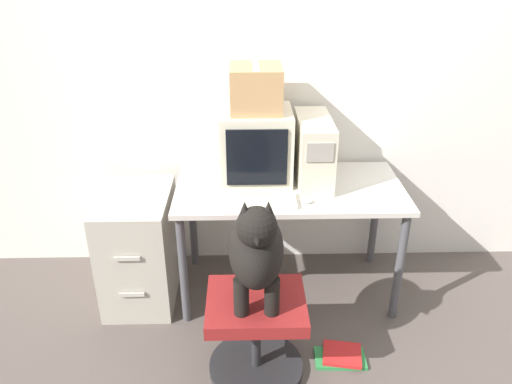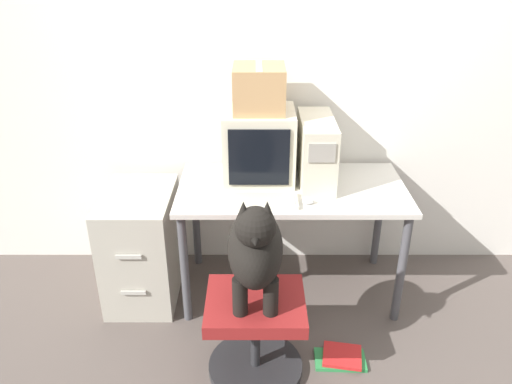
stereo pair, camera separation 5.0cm
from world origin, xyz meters
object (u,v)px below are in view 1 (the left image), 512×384
Objects in this scene: pc_tower at (313,150)px; office_chair at (256,331)px; keyboard at (255,201)px; filing_cabinet at (140,247)px; book_stack_floor at (341,356)px; dog at (256,247)px; crt_monitor at (256,145)px; cardboard_box at (256,89)px.

office_chair is (-0.36, -0.78, -0.67)m from pc_tower.
keyboard is at bearing 89.26° from office_chair.
office_chair is at bearing -90.74° from keyboard.
book_stack_floor is (1.17, -0.60, -0.33)m from filing_cabinet.
keyboard is 0.49m from dog.
filing_cabinet is at bearing 136.71° from dog.
crt_monitor is 0.34m from pc_tower.
crt_monitor reaches higher than office_chair.
pc_tower is at bearing 98.37° from book_stack_floor.
dog is at bearing -90.74° from keyboard.
dog is at bearing -90.00° from office_chair.
book_stack_floor is at bearing -43.30° from keyboard.
filing_cabinet reaches higher than book_stack_floor.
crt_monitor is 0.34m from cardboard_box.
filing_cabinet is (-1.06, -0.12, -0.58)m from pc_tower.
cardboard_box is at bearing 172.93° from pc_tower.
office_chair is (-0.01, -0.49, -0.50)m from keyboard.
crt_monitor is 0.38m from keyboard.
filing_cabinet reaches higher than office_chair.
office_chair is 1.78× the size of book_stack_floor.
dog is 0.84× the size of filing_cabinet.
office_chair is 0.84× the size of dog.
pc_tower is 1.65× the size of cardboard_box.
pc_tower is at bearing -6.42° from crt_monitor.
dog is (-0.01, -0.49, 0.02)m from keyboard.
crt_monitor is 0.94× the size of keyboard.
cardboard_box is at bearing 88.63° from office_chair.
filing_cabinet is 1.35m from book_stack_floor.
cardboard_box reaches higher than keyboard.
book_stack_floor is at bearing 7.42° from dog.
keyboard is 0.70m from office_chair.
book_stack_floor is (0.11, -0.72, -0.92)m from pc_tower.
office_chair is 0.97m from filing_cabinet.
cardboard_box is (0.01, 0.33, 0.54)m from keyboard.
office_chair is at bearing -43.27° from filing_cabinet.
dog is 2.12× the size of book_stack_floor.
pc_tower reaches higher than dog.
keyboard is at bearing -13.57° from filing_cabinet.
crt_monitor is at bearing 173.58° from pc_tower.
cardboard_box is (0.02, 0.82, 0.52)m from dog.
keyboard is 0.97m from book_stack_floor.
cardboard_box reaches higher than book_stack_floor.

